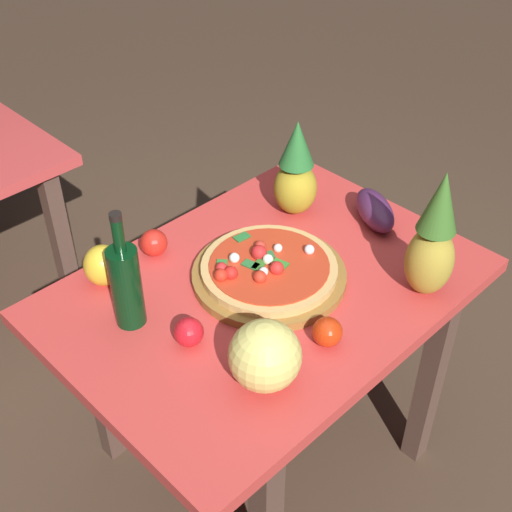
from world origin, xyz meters
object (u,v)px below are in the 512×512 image
wine_bottle (126,284)px  pineapple_right (433,241)px  display_table (265,312)px  pizza_board (269,275)px  tomato_by_bottle (295,172)px  tomato_near_board (154,243)px  pizza (267,267)px  melon (265,356)px  tomato_beside_pepper (189,332)px  eggplant (375,210)px  pineapple_left (296,173)px  tomato_at_corner (327,332)px  bell_pepper (103,265)px

wine_bottle → pineapple_right: bearing=-35.9°
display_table → pizza_board: 0.12m
tomato_by_bottle → tomato_near_board: bearing=177.6°
pizza → pizza_board: bearing=-36.7°
melon → tomato_by_bottle: (0.67, 0.52, -0.05)m
pizza_board → melon: (-0.26, -0.24, 0.07)m
display_table → tomato_beside_pepper: size_ratio=15.41×
wine_bottle → eggplant: wine_bottle is taller
tomato_beside_pepper → pineapple_left: bearing=18.9°
melon → tomato_at_corner: (0.19, -0.02, -0.05)m
pizza → tomato_near_board: pizza is taller
melon → tomato_at_corner: melon is taller
display_table → tomato_near_board: (-0.13, 0.31, 0.14)m
pineapple_right → tomato_by_bottle: 0.63m
melon → tomato_near_board: bearing=78.5°
pineapple_left → eggplant: bearing=-59.4°
wine_bottle → melon: wine_bottle is taller
tomato_beside_pepper → wine_bottle: bearing=108.3°
eggplant → tomato_at_corner: bearing=-154.6°
pizza → tomato_near_board: (-0.15, 0.30, -0.00)m
pineapple_right → tomato_near_board: 0.75m
pizza → melon: size_ratio=2.20×
tomato_beside_pepper → melon: bearing=-78.3°
pineapple_right → bell_pepper: (-0.58, 0.62, -0.11)m
tomato_near_board → pineapple_right: bearing=-56.6°
wine_bottle → pineapple_left: wine_bottle is taller
bell_pepper → tomato_by_bottle: size_ratio=1.52×
tomato_near_board → bell_pepper: bearing=179.4°
display_table → pineapple_left: (0.31, 0.18, 0.24)m
pineapple_right → pizza_board: bearing=129.1°
tomato_near_board → display_table: bearing=-67.9°
bell_pepper → tomato_near_board: (0.17, -0.00, -0.01)m
tomato_at_corner → tomato_beside_pepper: bearing=135.3°
bell_pepper → tomato_beside_pepper: (0.01, -0.34, -0.02)m
tomato_near_board → melon: bearing=-101.5°
tomato_at_corner → pizza: bearing=75.9°
eggplant → tomato_beside_pepper: (-0.71, 0.01, -0.01)m
pineapple_left → tomato_by_bottle: bearing=42.5°
tomato_beside_pepper → tomato_at_corner: (0.24, -0.23, 0.00)m
display_table → pizza: size_ratio=3.06×
pizza → wine_bottle: wine_bottle is taller
pizza_board → eggplant: size_ratio=2.08×
eggplant → tomato_beside_pepper: eggplant is taller
pineapple_right → bell_pepper: pineapple_right is taller
pineapple_left → melon: pineapple_left is taller
pizza → tomato_by_bottle: (0.41, 0.28, -0.00)m
bell_pepper → eggplant: bell_pepper is taller
tomato_by_bottle → pizza_board: bearing=-145.2°
display_table → pizza: pizza is taller
pizza_board → bell_pepper: 0.44m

